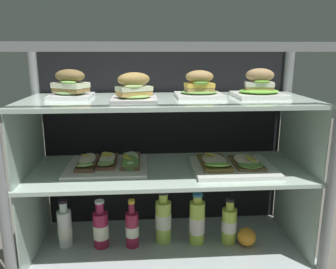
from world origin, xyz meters
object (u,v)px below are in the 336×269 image
object	(u,v)px
juice_bottle_front_right_end	(163,220)
juice_bottle_near_post	(229,224)
open_sandwich_tray_far_right	(108,163)
orange_fruit_beside_bottles	(247,237)
plated_roll_sandwich_near_left_corner	(199,88)
juice_bottle_back_right	(101,228)
juice_bottle_front_left_end	(197,222)
juice_bottle_back_left	(65,227)
plated_roll_sandwich_far_left	(259,88)
plated_roll_sandwich_near_right_corner	(134,90)
juice_bottle_back_center	(132,228)
plated_roll_sandwich_mid_left	(71,86)
open_sandwich_tray_left_of_center	(231,165)

from	to	relation	value
juice_bottle_front_right_end	juice_bottle_near_post	bearing A→B (deg)	-5.11
open_sandwich_tray_far_right	orange_fruit_beside_bottles	size ratio (longest dim) A/B	4.12
plated_roll_sandwich_near_left_corner	juice_bottle_back_right	distance (m)	0.75
juice_bottle_front_left_end	orange_fruit_beside_bottles	size ratio (longest dim) A/B	2.90
juice_bottle_front_left_end	juice_bottle_back_left	bearing A→B (deg)	178.24
juice_bottle_front_left_end	plated_roll_sandwich_far_left	bearing A→B (deg)	3.18
plated_roll_sandwich_near_right_corner	orange_fruit_beside_bottles	size ratio (longest dim) A/B	2.13
juice_bottle_front_left_end	juice_bottle_back_center	bearing A→B (deg)	-179.04
juice_bottle_back_right	orange_fruit_beside_bottles	distance (m)	0.65
plated_roll_sandwich_mid_left	juice_bottle_near_post	size ratio (longest dim) A/B	0.79
plated_roll_sandwich_far_left	juice_bottle_near_post	distance (m)	0.62
orange_fruit_beside_bottles	open_sandwich_tray_left_of_center	bearing A→B (deg)	176.31
plated_roll_sandwich_mid_left	juice_bottle_back_center	size ratio (longest dim) A/B	0.77
juice_bottle_back_center	juice_bottle_back_left	bearing A→B (deg)	175.59
juice_bottle_near_post	orange_fruit_beside_bottles	distance (m)	0.10
open_sandwich_tray_left_of_center	orange_fruit_beside_bottles	size ratio (longest dim) A/B	4.12
juice_bottle_back_right	juice_bottle_back_center	xyz separation A→B (m)	(0.14, -0.00, -0.00)
plated_roll_sandwich_near_left_corner	orange_fruit_beside_bottles	size ratio (longest dim) A/B	2.35
plated_roll_sandwich_near_right_corner	open_sandwich_tray_far_right	size ratio (longest dim) A/B	0.52
juice_bottle_front_right_end	plated_roll_sandwich_mid_left	bearing A→B (deg)	177.23
plated_roll_sandwich_far_left	open_sandwich_tray_left_of_center	xyz separation A→B (m)	(-0.12, -0.05, -0.32)
plated_roll_sandwich_far_left	juice_bottle_front_right_end	xyz separation A→B (m)	(-0.40, 0.01, -0.60)
plated_roll_sandwich_mid_left	juice_bottle_back_left	xyz separation A→B (m)	(-0.06, -0.02, -0.63)
plated_roll_sandwich_mid_left	plated_roll_sandwich_near_right_corner	size ratio (longest dim) A/B	0.97
plated_roll_sandwich_far_left	open_sandwich_tray_left_of_center	size ratio (longest dim) A/B	0.60
juice_bottle_back_center	juice_bottle_front_right_end	size ratio (longest dim) A/B	0.90
plated_roll_sandwich_mid_left	plated_roll_sandwich_near_left_corner	world-z (taller)	plated_roll_sandwich_mid_left
juice_bottle_back_left	juice_bottle_front_left_end	size ratio (longest dim) A/B	0.93
plated_roll_sandwich_near_right_corner	plated_roll_sandwich_far_left	size ratio (longest dim) A/B	0.87
plated_roll_sandwich_mid_left	orange_fruit_beside_bottles	size ratio (longest dim) A/B	2.08
plated_roll_sandwich_mid_left	juice_bottle_front_right_end	world-z (taller)	plated_roll_sandwich_mid_left
plated_roll_sandwich_mid_left	juice_bottle_near_post	distance (m)	0.92
plated_roll_sandwich_far_left	open_sandwich_tray_far_right	xyz separation A→B (m)	(-0.64, 0.01, -0.32)
juice_bottle_back_left	juice_bottle_near_post	distance (m)	0.74
open_sandwich_tray_far_right	open_sandwich_tray_left_of_center	bearing A→B (deg)	-6.45
open_sandwich_tray_far_right	juice_bottle_back_right	size ratio (longest dim) A/B	1.54
juice_bottle_back_left	orange_fruit_beside_bottles	distance (m)	0.82
plated_roll_sandwich_near_right_corner	juice_bottle_back_left	distance (m)	0.71
plated_roll_sandwich_near_right_corner	juice_bottle_back_right	bearing A→B (deg)	158.29
plated_roll_sandwich_far_left	juice_bottle_back_left	size ratio (longest dim) A/B	0.91
plated_roll_sandwich_near_right_corner	plated_roll_sandwich_near_left_corner	world-z (taller)	plated_roll_sandwich_near_left_corner
juice_bottle_back_center	open_sandwich_tray_left_of_center	bearing A→B (deg)	-3.97
plated_roll_sandwich_far_left	juice_bottle_front_right_end	world-z (taller)	plated_roll_sandwich_far_left
juice_bottle_back_right	juice_bottle_front_right_end	world-z (taller)	juice_bottle_front_right_end
plated_roll_sandwich_near_right_corner	open_sandwich_tray_far_right	distance (m)	0.36
orange_fruit_beside_bottles	juice_bottle_back_right	bearing A→B (deg)	176.55
plated_roll_sandwich_near_left_corner	open_sandwich_tray_left_of_center	xyz separation A→B (m)	(0.13, -0.06, -0.32)
juice_bottle_back_center	plated_roll_sandwich_mid_left	bearing A→B (deg)	169.07
plated_roll_sandwich_near_left_corner	open_sandwich_tray_left_of_center	world-z (taller)	plated_roll_sandwich_near_left_corner
juice_bottle_front_right_end	plated_roll_sandwich_far_left	bearing A→B (deg)	-1.22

